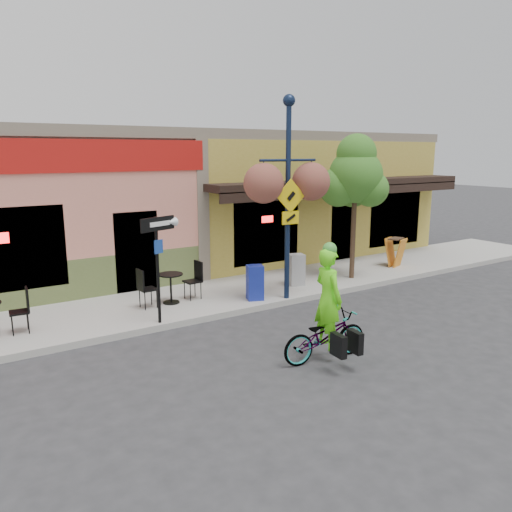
{
  "coord_description": "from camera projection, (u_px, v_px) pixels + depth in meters",
  "views": [
    {
      "loc": [
        -7.43,
        -9.31,
        3.86
      ],
      "look_at": [
        -1.08,
        0.5,
        1.4
      ],
      "focal_mm": 35.0,
      "sensor_mm": 36.0,
      "label": 1
    }
  ],
  "objects": [
    {
      "name": "ground",
      "position": [
        303.0,
        310.0,
        12.39
      ],
      "size": [
        90.0,
        90.0,
        0.0
      ],
      "primitive_type": "plane",
      "color": "#2D2D30",
      "rests_on": "ground"
    },
    {
      "name": "sandwich_board",
      "position": [
        400.0,
        253.0,
        16.21
      ],
      "size": [
        0.68,
        0.59,
        0.95
      ],
      "primitive_type": null,
      "rotation": [
        0.0,
        0.0,
        0.35
      ],
      "color": "orange",
      "rests_on": "sidewalk"
    },
    {
      "name": "cyclist_rider",
      "position": [
        328.0,
        311.0,
        9.26
      ],
      "size": [
        0.51,
        0.73,
        1.89
      ],
      "primitive_type": "imported",
      "rotation": [
        0.0,
        0.0,
        1.48
      ],
      "color": "#66FF1A",
      "rests_on": "ground"
    },
    {
      "name": "sidewalk",
      "position": [
        259.0,
        289.0,
        14.02
      ],
      "size": [
        24.0,
        3.0,
        0.15
      ],
      "primitive_type": "cube",
      "color": "#9E9B93",
      "rests_on": "ground"
    },
    {
      "name": "one_way_sign",
      "position": [
        158.0,
        271.0,
        10.78
      ],
      "size": [
        0.92,
        0.47,
        2.35
      ],
      "primitive_type": null,
      "rotation": [
        0.0,
        0.0,
        0.32
      ],
      "color": "black",
      "rests_on": "sidewalk"
    },
    {
      "name": "lamp_post",
      "position": [
        288.0,
        200.0,
        12.35
      ],
      "size": [
        1.65,
        0.73,
        5.06
      ],
      "primitive_type": null,
      "rotation": [
        0.0,
        0.0,
        -0.05
      ],
      "color": "#121E39",
      "rests_on": "sidewalk"
    },
    {
      "name": "street_tree",
      "position": [
        354.0,
        207.0,
        14.5
      ],
      "size": [
        2.1,
        2.1,
        4.26
      ],
      "primitive_type": null,
      "rotation": [
        0.0,
        0.0,
        -0.32
      ],
      "color": "#3D7A26",
      "rests_on": "sidewalk"
    },
    {
      "name": "curb",
      "position": [
        290.0,
        301.0,
        12.83
      ],
      "size": [
        24.0,
        0.12,
        0.15
      ],
      "primitive_type": "cube",
      "color": "#A8A59E",
      "rests_on": "ground"
    },
    {
      "name": "newspaper_box_grey",
      "position": [
        296.0,
        270.0,
        14.05
      ],
      "size": [
        0.5,
        0.48,
        0.88
      ],
      "primitive_type": null,
      "rotation": [
        0.0,
        0.0,
        -0.3
      ],
      "color": "#9E9E9E",
      "rests_on": "sidewalk"
    },
    {
      "name": "building",
      "position": [
        176.0,
        197.0,
        18.09
      ],
      "size": [
        18.2,
        8.2,
        4.5
      ],
      "primitive_type": null,
      "color": "tan",
      "rests_on": "ground"
    },
    {
      "name": "cafe_set_right",
      "position": [
        171.0,
        284.0,
        12.34
      ],
      "size": [
        1.68,
        0.92,
        0.98
      ],
      "primitive_type": null,
      "rotation": [
        0.0,
        0.0,
        0.07
      ],
      "color": "black",
      "rests_on": "sidewalk"
    },
    {
      "name": "newspaper_box_blue",
      "position": [
        255.0,
        283.0,
        12.65
      ],
      "size": [
        0.5,
        0.47,
        0.89
      ],
      "primitive_type": null,
      "rotation": [
        0.0,
        0.0,
        -0.35
      ],
      "color": "navy",
      "rests_on": "sidewalk"
    },
    {
      "name": "bicycle",
      "position": [
        325.0,
        336.0,
        9.33
      ],
      "size": [
        1.84,
        0.78,
        0.94
      ],
      "primitive_type": "imported",
      "rotation": [
        0.0,
        0.0,
        1.48
      ],
      "color": "maroon",
      "rests_on": "ground"
    }
  ]
}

